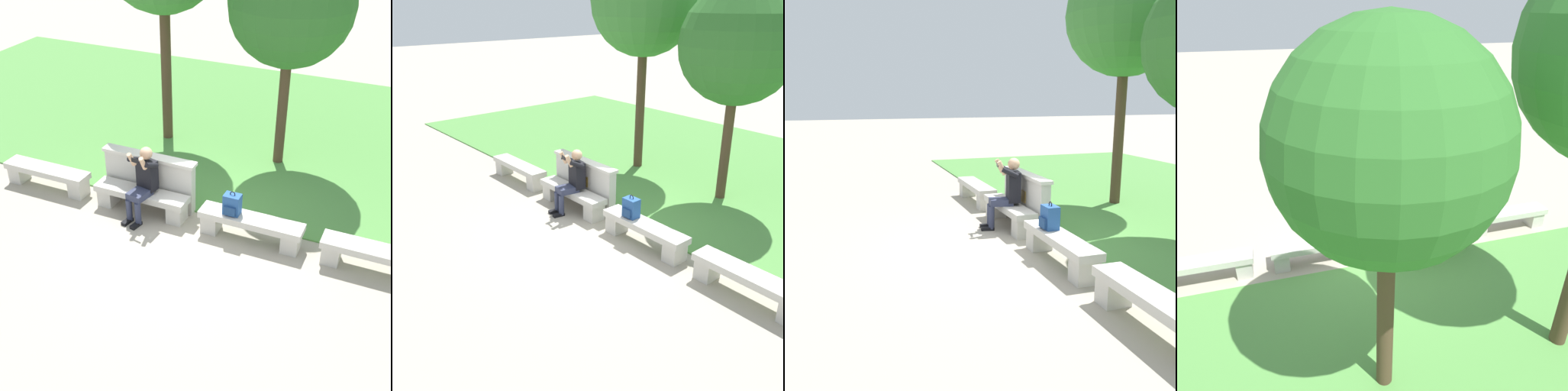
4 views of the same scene
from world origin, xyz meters
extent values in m
plane|color=#A89E8C|center=(0.00, 0.00, 0.00)|extent=(80.00, 80.00, 0.00)
cube|color=#518E42|center=(0.00, 4.38, 0.01)|extent=(20.02, 8.00, 0.03)
cube|color=beige|center=(-3.12, 0.00, 0.39)|extent=(1.78, 0.40, 0.12)
cube|color=beige|center=(-3.83, 0.00, 0.17)|extent=(0.28, 0.34, 0.33)
cube|color=beige|center=(-2.41, 0.00, 0.17)|extent=(0.28, 0.34, 0.33)
cube|color=beige|center=(-1.04, 0.00, 0.39)|extent=(1.78, 0.40, 0.12)
cube|color=beige|center=(-1.75, 0.00, 0.17)|extent=(0.28, 0.34, 0.33)
cube|color=beige|center=(-0.33, 0.00, 0.17)|extent=(0.28, 0.34, 0.33)
cube|color=beige|center=(1.04, 0.00, 0.39)|extent=(1.78, 0.40, 0.12)
cube|color=beige|center=(0.33, 0.00, 0.17)|extent=(0.28, 0.34, 0.33)
cube|color=beige|center=(1.75, 0.00, 0.17)|extent=(0.28, 0.34, 0.33)
cube|color=beige|center=(3.12, 0.00, 0.39)|extent=(1.78, 0.40, 0.12)
cube|color=beige|center=(2.41, 0.00, 0.17)|extent=(0.28, 0.34, 0.33)
cube|color=beige|center=(-1.04, 0.34, 0.47)|extent=(1.76, 0.18, 0.95)
cube|color=beige|center=(-1.04, 0.34, 0.98)|extent=(1.82, 0.24, 0.06)
cube|color=brown|center=(-1.04, 0.24, 0.59)|extent=(0.44, 0.02, 0.22)
cube|color=black|center=(-1.11, -0.42, 0.03)|extent=(0.14, 0.25, 0.06)
cylinder|color=#2D334C|center=(-1.09, -0.35, 0.24)|extent=(0.11, 0.11, 0.42)
cube|color=black|center=(-0.91, -0.46, 0.03)|extent=(0.14, 0.25, 0.06)
cylinder|color=#2D334C|center=(-0.90, -0.39, 0.24)|extent=(0.11, 0.11, 0.42)
cube|color=#2D334C|center=(-0.96, -0.19, 0.51)|extent=(0.37, 0.47, 0.12)
cube|color=black|center=(-0.92, 0.04, 0.79)|extent=(0.37, 0.28, 0.56)
sphere|color=tan|center=(-0.92, 0.04, 1.21)|extent=(0.22, 0.22, 0.22)
cylinder|color=black|center=(-1.12, -0.02, 1.08)|extent=(0.15, 0.32, 0.21)
cylinder|color=tan|center=(-1.08, -0.17, 1.16)|extent=(0.13, 0.20, 0.27)
cylinder|color=black|center=(-0.75, -0.09, 1.08)|extent=(0.15, 0.32, 0.21)
cylinder|color=tan|center=(-0.84, -0.22, 1.16)|extent=(0.09, 0.19, 0.27)
cube|color=black|center=(-0.97, -0.26, 1.20)|extent=(0.15, 0.04, 0.08)
cube|color=#234C8C|center=(0.70, -0.01, 0.63)|extent=(0.28, 0.20, 0.36)
cube|color=navy|center=(0.70, -0.12, 0.56)|extent=(0.20, 0.06, 0.16)
torus|color=black|center=(0.70, -0.01, 0.83)|extent=(0.10, 0.02, 0.10)
cylinder|color=#4C3826|center=(0.66, 2.86, 1.28)|extent=(0.21, 0.21, 2.57)
sphere|color=#2D6B28|center=(0.66, 2.86, 3.27)|extent=(2.36, 2.36, 2.36)
cylinder|color=#4C3826|center=(-2.00, 2.97, 1.65)|extent=(0.22, 0.22, 3.31)
camera|label=1|loc=(3.26, -7.16, 5.53)|focal=50.00mm
camera|label=2|loc=(5.93, -5.43, 4.09)|focal=42.00mm
camera|label=3|loc=(6.74, -3.05, 2.46)|focal=42.00mm
camera|label=4|loc=(1.79, 6.09, 4.47)|focal=35.00mm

